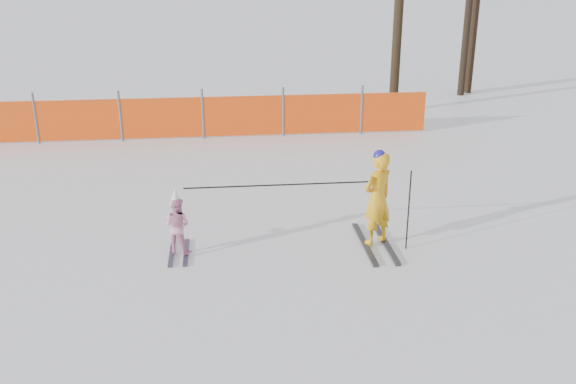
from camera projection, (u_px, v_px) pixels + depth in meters
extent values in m
plane|color=white|center=(292.00, 266.00, 9.56)|extent=(120.00, 120.00, 0.00)
cube|color=black|center=(365.00, 244.00, 10.25)|extent=(0.09, 1.57, 0.04)
cube|color=black|center=(385.00, 243.00, 10.29)|extent=(0.09, 1.57, 0.04)
imported|color=#F1A414|center=(377.00, 198.00, 10.00)|extent=(0.66, 0.59, 1.50)
sphere|color=navy|center=(380.00, 156.00, 9.75)|extent=(0.20, 0.20, 0.20)
cube|color=black|center=(172.00, 253.00, 9.95)|extent=(0.09, 0.94, 0.03)
cube|color=black|center=(186.00, 252.00, 9.97)|extent=(0.09, 0.94, 0.03)
imported|color=#EA99C0|center=(177.00, 225.00, 9.80)|extent=(0.54, 0.50, 0.90)
cone|color=white|center=(175.00, 196.00, 9.63)|extent=(0.19, 0.19, 0.24)
cylinder|color=black|center=(409.00, 210.00, 9.91)|extent=(0.02, 0.02, 1.30)
cylinder|color=black|center=(278.00, 185.00, 9.74)|extent=(2.86, 0.03, 0.02)
cylinder|color=#595960|center=(36.00, 118.00, 15.44)|extent=(0.06, 0.06, 1.25)
cylinder|color=#595960|center=(120.00, 116.00, 15.64)|extent=(0.06, 0.06, 1.25)
cylinder|color=#595960|center=(203.00, 114.00, 15.84)|extent=(0.06, 0.06, 1.25)
cylinder|color=#595960|center=(283.00, 112.00, 16.05)|extent=(0.06, 0.06, 1.25)
cylinder|color=#595960|center=(362.00, 110.00, 16.25)|extent=(0.06, 0.06, 1.25)
cube|color=#F24A0C|center=(71.00, 120.00, 15.55)|extent=(17.66, 0.03, 1.00)
cylinder|color=black|center=(468.00, 18.00, 20.03)|extent=(0.22, 0.22, 4.86)
cylinder|color=black|center=(475.00, 12.00, 20.38)|extent=(0.27, 0.27, 5.14)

